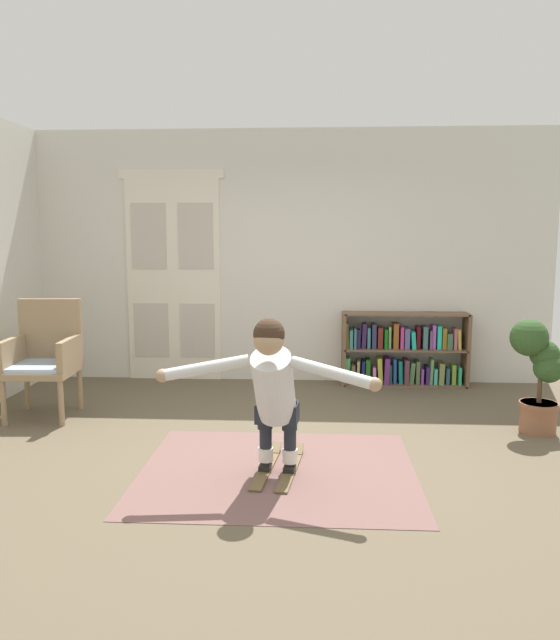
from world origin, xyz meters
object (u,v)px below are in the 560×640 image
at_px(potted_plant, 538,370).
at_px(skis_pair, 279,467).
at_px(wicker_chair, 44,355).
at_px(person_skier, 273,384).
at_px(bookshelf, 401,353).

relative_size(potted_plant, skis_pair, 1.18).
distance_m(wicker_chair, person_skier, 2.70).
bearing_deg(potted_plant, person_skier, -151.14).
xyz_separation_m(bookshelf, skis_pair, (-1.24, -2.64, -0.35)).
distance_m(wicker_chair, potted_plant, 4.50).
bearing_deg(wicker_chair, potted_plant, -2.94).
xyz_separation_m(potted_plant, skis_pair, (-2.20, -1.02, -0.53)).
distance_m(bookshelf, skis_pair, 2.94).
height_order(bookshelf, skis_pair, bookshelf).
relative_size(wicker_chair, skis_pair, 1.30).
distance_m(bookshelf, potted_plant, 1.89).
relative_size(potted_plant, person_skier, 0.67).
relative_size(skis_pair, person_skier, 0.57).
bearing_deg(potted_plant, skis_pair, -155.17).
height_order(wicker_chair, skis_pair, wicker_chair).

